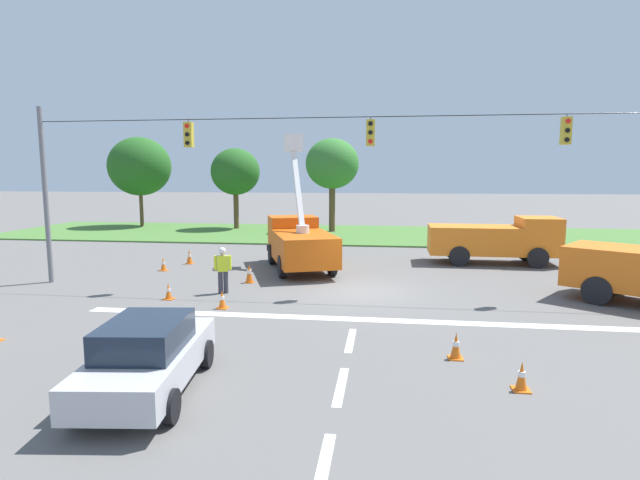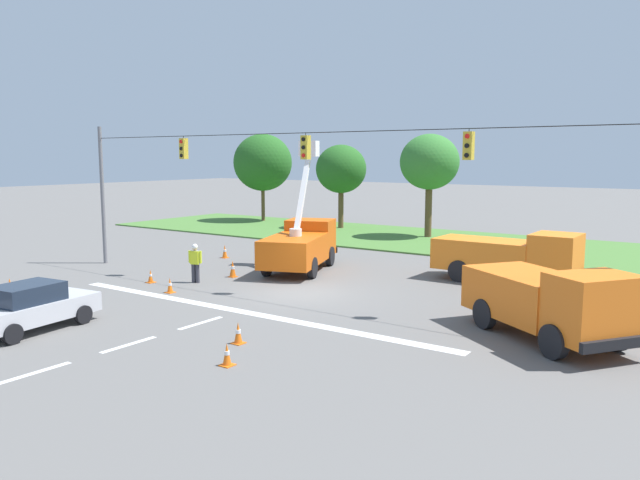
{
  "view_description": "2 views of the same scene",
  "coord_description": "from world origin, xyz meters",
  "px_view_note": "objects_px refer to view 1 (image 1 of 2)",
  "views": [
    {
      "loc": [
        0.89,
        -18.89,
        4.51
      ],
      "look_at": [
        -1.95,
        2.63,
        1.63
      ],
      "focal_mm": 28.0,
      "sensor_mm": 36.0,
      "label": 1
    },
    {
      "loc": [
        15.2,
        -20.47,
        5.66
      ],
      "look_at": [
        -0.99,
        2.85,
        1.85
      ],
      "focal_mm": 35.0,
      "sensor_mm": 36.0,
      "label": 2
    }
  ],
  "objects_px": {
    "sedan_silver": "(148,356)",
    "traffic_cone_lane_edge_b": "(249,273)",
    "traffic_cone_foreground_right": "(222,300)",
    "traffic_cone_near_bucket": "(456,346)",
    "traffic_cone_foreground_left": "(163,264)",
    "traffic_cone_far_left": "(522,377)",
    "traffic_cone_mid_left": "(189,257)",
    "utility_truck_bucket_lift": "(299,240)",
    "tree_centre": "(332,164)",
    "road_worker": "(223,267)",
    "traffic_cone_far_right": "(168,292)",
    "tree_west": "(235,172)",
    "utility_truck_support_far": "(496,239)",
    "tree_far_west": "(139,167)"
  },
  "relations": [
    {
      "from": "tree_west",
      "to": "traffic_cone_near_bucket",
      "type": "xyz_separation_m",
      "value": [
        13.85,
        -27.2,
        -4.34
      ]
    },
    {
      "from": "traffic_cone_near_bucket",
      "to": "traffic_cone_lane_edge_b",
      "type": "relative_size",
      "value": 0.84
    },
    {
      "from": "utility_truck_bucket_lift",
      "to": "traffic_cone_lane_edge_b",
      "type": "bearing_deg",
      "value": -114.96
    },
    {
      "from": "utility_truck_support_far",
      "to": "utility_truck_bucket_lift",
      "type": "bearing_deg",
      "value": -164.18
    },
    {
      "from": "tree_west",
      "to": "road_worker",
      "type": "relative_size",
      "value": 3.71
    },
    {
      "from": "road_worker",
      "to": "traffic_cone_far_right",
      "type": "xyz_separation_m",
      "value": [
        -1.67,
        -1.17,
        -0.72
      ]
    },
    {
      "from": "utility_truck_bucket_lift",
      "to": "tree_centre",
      "type": "bearing_deg",
      "value": 90.17
    },
    {
      "from": "traffic_cone_far_right",
      "to": "traffic_cone_near_bucket",
      "type": "bearing_deg",
      "value": -26.05
    },
    {
      "from": "tree_west",
      "to": "utility_truck_bucket_lift",
      "type": "distance_m",
      "value": 18.31
    },
    {
      "from": "tree_far_west",
      "to": "road_worker",
      "type": "distance_m",
      "value": 26.85
    },
    {
      "from": "tree_west",
      "to": "traffic_cone_mid_left",
      "type": "bearing_deg",
      "value": -81.66
    },
    {
      "from": "road_worker",
      "to": "traffic_cone_foreground_right",
      "type": "height_order",
      "value": "road_worker"
    },
    {
      "from": "tree_west",
      "to": "sedan_silver",
      "type": "xyz_separation_m",
      "value": [
        7.27,
        -29.97,
        -3.88
      ]
    },
    {
      "from": "tree_west",
      "to": "traffic_cone_foreground_left",
      "type": "bearing_deg",
      "value": -84.22
    },
    {
      "from": "traffic_cone_foreground_right",
      "to": "traffic_cone_near_bucket",
      "type": "bearing_deg",
      "value": -27.33
    },
    {
      "from": "utility_truck_support_far",
      "to": "traffic_cone_far_left",
      "type": "relative_size",
      "value": 10.24
    },
    {
      "from": "traffic_cone_mid_left",
      "to": "traffic_cone_far_left",
      "type": "xyz_separation_m",
      "value": [
        12.69,
        -13.34,
        -0.06
      ]
    },
    {
      "from": "utility_truck_bucket_lift",
      "to": "traffic_cone_near_bucket",
      "type": "bearing_deg",
      "value": -62.26
    },
    {
      "from": "utility_truck_bucket_lift",
      "to": "traffic_cone_foreground_right",
      "type": "xyz_separation_m",
      "value": [
        -1.37,
        -7.36,
        -1.07
      ]
    },
    {
      "from": "sedan_silver",
      "to": "traffic_cone_far_left",
      "type": "bearing_deg",
      "value": 8.06
    },
    {
      "from": "sedan_silver",
      "to": "traffic_cone_lane_edge_b",
      "type": "xyz_separation_m",
      "value": [
        -0.79,
        10.52,
        -0.39
      ]
    },
    {
      "from": "road_worker",
      "to": "traffic_cone_far_right",
      "type": "relative_size",
      "value": 2.95
    },
    {
      "from": "tree_centre",
      "to": "utility_truck_support_far",
      "type": "relative_size",
      "value": 1.11
    },
    {
      "from": "traffic_cone_mid_left",
      "to": "traffic_cone_lane_edge_b",
      "type": "bearing_deg",
      "value": -42.92
    },
    {
      "from": "tree_west",
      "to": "traffic_cone_lane_edge_b",
      "type": "bearing_deg",
      "value": -71.58
    },
    {
      "from": "tree_centre",
      "to": "traffic_cone_foreground_right",
      "type": "relative_size",
      "value": 11.37
    },
    {
      "from": "utility_truck_support_far",
      "to": "road_worker",
      "type": "distance_m",
      "value": 14.13
    },
    {
      "from": "tree_west",
      "to": "utility_truck_bucket_lift",
      "type": "bearing_deg",
      "value": -63.54
    },
    {
      "from": "tree_west",
      "to": "traffic_cone_near_bucket",
      "type": "relative_size",
      "value": 9.81
    },
    {
      "from": "traffic_cone_far_right",
      "to": "traffic_cone_foreground_right",
      "type": "bearing_deg",
      "value": -21.91
    },
    {
      "from": "traffic_cone_foreground_right",
      "to": "traffic_cone_far_right",
      "type": "xyz_separation_m",
      "value": [
        -2.33,
        0.94,
        -0.02
      ]
    },
    {
      "from": "traffic_cone_lane_edge_b",
      "to": "traffic_cone_foreground_right",
      "type": "bearing_deg",
      "value": -87.46
    },
    {
      "from": "traffic_cone_far_left",
      "to": "traffic_cone_mid_left",
      "type": "bearing_deg",
      "value": 133.57
    },
    {
      "from": "sedan_silver",
      "to": "tree_centre",
      "type": "bearing_deg",
      "value": 88.58
    },
    {
      "from": "tree_far_west",
      "to": "traffic_cone_lane_edge_b",
      "type": "relative_size",
      "value": 9.51
    },
    {
      "from": "tree_centre",
      "to": "sedan_silver",
      "type": "xyz_separation_m",
      "value": [
        -0.71,
        -28.82,
        -4.46
      ]
    },
    {
      "from": "sedan_silver",
      "to": "traffic_cone_far_left",
      "type": "xyz_separation_m",
      "value": [
        7.7,
        1.09,
        -0.49
      ]
    },
    {
      "from": "traffic_cone_mid_left",
      "to": "traffic_cone_lane_edge_b",
      "type": "xyz_separation_m",
      "value": [
        4.2,
        -3.91,
        0.03
      ]
    },
    {
      "from": "utility_truck_bucket_lift",
      "to": "road_worker",
      "type": "height_order",
      "value": "utility_truck_bucket_lift"
    },
    {
      "from": "traffic_cone_foreground_left",
      "to": "tree_west",
      "type": "bearing_deg",
      "value": 95.78
    },
    {
      "from": "tree_centre",
      "to": "utility_truck_bucket_lift",
      "type": "distance_m",
      "value": 15.47
    },
    {
      "from": "traffic_cone_foreground_left",
      "to": "traffic_cone_far_left",
      "type": "xyz_separation_m",
      "value": [
        13.2,
        -11.45,
        -0.0
      ]
    },
    {
      "from": "utility_truck_bucket_lift",
      "to": "traffic_cone_foreground_left",
      "type": "xyz_separation_m",
      "value": [
        -6.26,
        -1.3,
        -1.07
      ]
    },
    {
      "from": "utility_truck_bucket_lift",
      "to": "traffic_cone_foreground_left",
      "type": "distance_m",
      "value": 6.49
    },
    {
      "from": "tree_west",
      "to": "traffic_cone_mid_left",
      "type": "xyz_separation_m",
      "value": [
        2.28,
        -15.54,
        -4.3
      ]
    },
    {
      "from": "road_worker",
      "to": "traffic_cone_foreground_right",
      "type": "distance_m",
      "value": 2.31
    },
    {
      "from": "traffic_cone_foreground_right",
      "to": "traffic_cone_lane_edge_b",
      "type": "bearing_deg",
      "value": 92.54
    },
    {
      "from": "traffic_cone_foreground_left",
      "to": "traffic_cone_far_left",
      "type": "relative_size",
      "value": 1.0
    },
    {
      "from": "tree_west",
      "to": "utility_truck_bucket_lift",
      "type": "xyz_separation_m",
      "value": [
        8.02,
        -16.12,
        -3.29
      ]
    },
    {
      "from": "sedan_silver",
      "to": "traffic_cone_far_right",
      "type": "bearing_deg",
      "value": 111.58
    }
  ]
}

